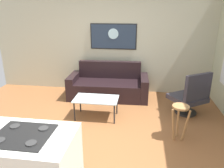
{
  "coord_description": "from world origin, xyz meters",
  "views": [
    {
      "loc": [
        0.82,
        -3.23,
        2.17
      ],
      "look_at": [
        0.23,
        0.9,
        0.7
      ],
      "focal_mm": 34.68,
      "sensor_mm": 36.0,
      "label": 1
    }
  ],
  "objects_px": {
    "armchair": "(191,96)",
    "bar_stool": "(180,115)",
    "wall_painting": "(113,37)",
    "couch": "(109,86)",
    "coffee_table": "(96,100)"
  },
  "relations": [
    {
      "from": "bar_stool",
      "to": "armchair",
      "type": "bearing_deg",
      "value": 69.21
    },
    {
      "from": "coffee_table",
      "to": "wall_painting",
      "type": "distance_m",
      "value": 1.97
    },
    {
      "from": "coffee_table",
      "to": "bar_stool",
      "type": "xyz_separation_m",
      "value": [
        1.57,
        -0.59,
        0.09
      ]
    },
    {
      "from": "couch",
      "to": "armchair",
      "type": "height_order",
      "value": "armchair"
    },
    {
      "from": "bar_stool",
      "to": "wall_painting",
      "type": "xyz_separation_m",
      "value": [
        -1.44,
        2.22,
        1.0
      ]
    },
    {
      "from": "wall_painting",
      "to": "armchair",
      "type": "bearing_deg",
      "value": -34.6
    },
    {
      "from": "couch",
      "to": "wall_painting",
      "type": "relative_size",
      "value": 1.67
    },
    {
      "from": "coffee_table",
      "to": "armchair",
      "type": "bearing_deg",
      "value": 11.26
    },
    {
      "from": "armchair",
      "to": "bar_stool",
      "type": "xyz_separation_m",
      "value": [
        -0.37,
        -0.97,
        0.04
      ]
    },
    {
      "from": "armchair",
      "to": "bar_stool",
      "type": "bearing_deg",
      "value": -110.79
    },
    {
      "from": "coffee_table",
      "to": "bar_stool",
      "type": "bearing_deg",
      "value": -20.49
    },
    {
      "from": "couch",
      "to": "coffee_table",
      "type": "distance_m",
      "value": 1.15
    },
    {
      "from": "armchair",
      "to": "wall_painting",
      "type": "distance_m",
      "value": 2.43
    },
    {
      "from": "couch",
      "to": "wall_painting",
      "type": "bearing_deg",
      "value": 83.62
    },
    {
      "from": "armchair",
      "to": "wall_painting",
      "type": "bearing_deg",
      "value": 145.4
    }
  ]
}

